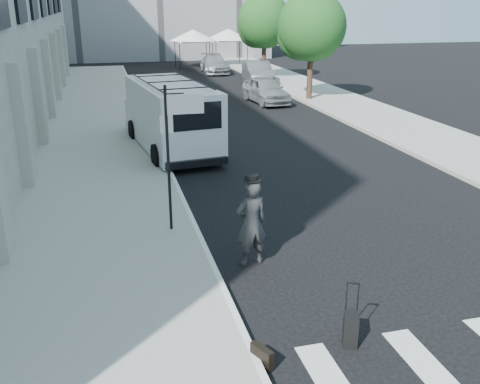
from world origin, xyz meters
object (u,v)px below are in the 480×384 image
parked_car_b (258,73)px  suitcase (351,328)px  businessman (251,223)px  cargo_van (170,116)px  parked_car_a (266,90)px  briefcase (262,356)px  parked_car_c (214,64)px

parked_car_b → suitcase: bearing=-96.6°
businessman → suitcase: (0.82, -3.20, -0.68)m
cargo_van → suitcase: bearing=-91.9°
parked_car_a → parked_car_b: 7.44m
briefcase → parked_car_b: size_ratio=0.09×
briefcase → parked_car_b: (8.55, 29.50, 0.60)m
cargo_van → parked_car_b: size_ratio=1.51×
briefcase → cargo_van: (0.37, 13.43, 1.15)m
parked_car_c → briefcase: bearing=-96.9°
suitcase → parked_car_c: size_ratio=0.22×
briefcase → cargo_van: 13.49m
briefcase → parked_car_b: bearing=48.9°
briefcase → suitcase: bearing=-17.7°
parked_car_a → parked_car_c: bearing=85.2°
suitcase → parked_car_a: parked_car_a is taller
suitcase → parked_car_b: (6.96, 29.30, 0.49)m
cargo_van → parked_car_c: bearing=66.8°
parked_car_b → parked_car_c: size_ratio=0.97×
suitcase → parked_car_a: bearing=99.7°
suitcase → parked_car_b: parked_car_b is taller
cargo_van → parked_car_a: 10.99m
businessman → suitcase: size_ratio=1.82×
businessman → parked_car_b: businessman is taller
briefcase → parked_car_a: size_ratio=0.10×
parked_car_a → parked_car_b: (1.65, 7.25, 0.05)m
parked_car_b → cargo_van: bearing=-110.2°
briefcase → parked_car_a: parked_car_a is taller
suitcase → parked_car_c: parked_car_c is taller
businessman → parked_car_a: (6.13, 18.85, -0.24)m
suitcase → parked_car_b: 30.12m
businessman → parked_car_c: size_ratio=0.40×
businessman → parked_car_a: bearing=-118.0°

